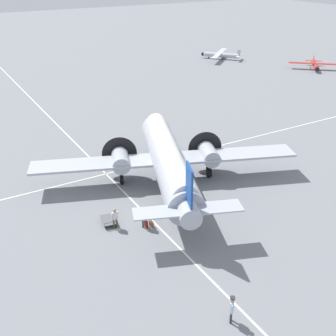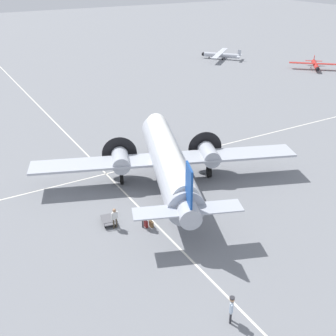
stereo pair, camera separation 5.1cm
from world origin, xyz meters
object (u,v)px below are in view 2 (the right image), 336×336
at_px(airliner_main, 167,157).
at_px(suitcase_near_door, 151,224).
at_px(baggage_cart, 109,220).
at_px(light_aircraft_taxiing, 220,55).
at_px(passenger_boarding, 144,215).
at_px(ramp_agent, 115,216).
at_px(crew_foreground, 231,307).
at_px(suitcase_upright_spare, 146,224).
at_px(light_aircraft_distant, 316,65).

xyz_separation_m(airliner_main, suitcase_near_door, (-5.29, 4.47, -2.42)).
height_order(baggage_cart, light_aircraft_taxiing, light_aircraft_taxiing).
height_order(passenger_boarding, baggage_cart, passenger_boarding).
xyz_separation_m(airliner_main, light_aircraft_taxiing, (40.49, -36.08, -1.80)).
xyz_separation_m(ramp_agent, suitcase_near_door, (-1.24, -2.43, -0.79)).
bearing_deg(crew_foreground, suitcase_upright_spare, -141.95).
distance_m(airliner_main, suitcase_near_door, 7.33).
bearing_deg(airliner_main, suitcase_upright_spare, 157.67).
bearing_deg(airliner_main, ramp_agent, 141.48).
distance_m(crew_foreground, light_aircraft_distant, 64.91).
xyz_separation_m(passenger_boarding, suitcase_upright_spare, (-0.04, -0.11, -0.81)).
relative_size(airliner_main, light_aircraft_distant, 2.99).
bearing_deg(suitcase_upright_spare, ramp_agent, 62.59).
relative_size(passenger_boarding, light_aircraft_distant, 0.23).
height_order(ramp_agent, light_aircraft_taxiing, light_aircraft_taxiing).
bearing_deg(baggage_cart, light_aircraft_distant, -51.41).
distance_m(passenger_boarding, ramp_agent, 2.20).
bearing_deg(light_aircraft_taxiing, airliner_main, 96.98).
distance_m(baggage_cart, light_aircraft_distant, 59.71).
relative_size(crew_foreground, light_aircraft_distant, 0.23).
bearing_deg(ramp_agent, suitcase_upright_spare, -35.18).
xyz_separation_m(baggage_cart, light_aircraft_distant, (27.67, -52.91, 0.52)).
height_order(crew_foreground, suitcase_upright_spare, crew_foreground).
height_order(ramp_agent, light_aircraft_distant, light_aircraft_distant).
distance_m(crew_foreground, suitcase_near_door, 10.54).
xyz_separation_m(suitcase_upright_spare, light_aircraft_taxiing, (45.61, -40.92, 0.58)).
xyz_separation_m(crew_foreground, light_aircraft_taxiing, (56.26, -41.17, -0.28)).
bearing_deg(airliner_main, crew_foreground, -176.83).
bearing_deg(light_aircraft_taxiing, ramp_agent, 94.70).
xyz_separation_m(ramp_agent, light_aircraft_taxiing, (44.54, -42.98, -0.18)).
distance_m(ramp_agent, light_aircraft_distant, 59.96).
distance_m(suitcase_near_door, suitcase_upright_spare, 0.40).
distance_m(ramp_agent, baggage_cart, 1.14).
xyz_separation_m(airliner_main, ramp_agent, (-4.05, 6.90, -1.62)).
distance_m(suitcase_upright_spare, baggage_cart, 2.92).
distance_m(passenger_boarding, baggage_cart, 2.92).
relative_size(airliner_main, baggage_cart, 12.85).
bearing_deg(passenger_boarding, suitcase_upright_spare, -9.07).
relative_size(ramp_agent, suitcase_upright_spare, 2.87).
relative_size(crew_foreground, light_aircraft_taxiing, 0.20).
bearing_deg(suitcase_near_door, crew_foreground, 176.62).
height_order(airliner_main, light_aircraft_distant, airliner_main).
xyz_separation_m(crew_foreground, light_aircraft_distant, (40.23, -50.95, -0.33)).
relative_size(crew_foreground, baggage_cart, 1.00).
relative_size(crew_foreground, suitcase_upright_spare, 3.06).
xyz_separation_m(suitcase_upright_spare, light_aircraft_distant, (29.57, -50.69, 0.52)).
height_order(suitcase_upright_spare, light_aircraft_distant, light_aircraft_distant).
relative_size(passenger_boarding, light_aircraft_taxiing, 0.20).
relative_size(ramp_agent, light_aircraft_taxiing, 0.19).
distance_m(airliner_main, baggage_cart, 8.11).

